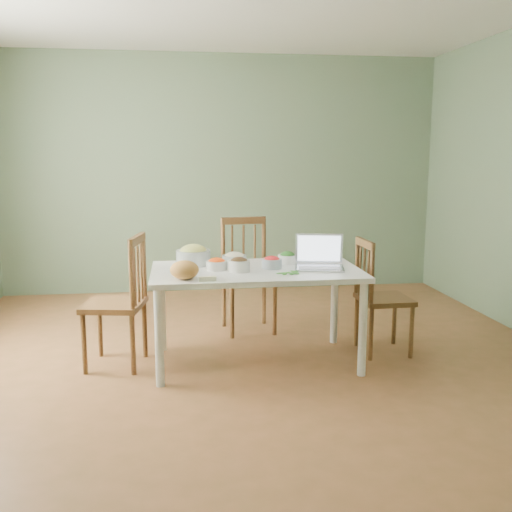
{
  "coord_description": "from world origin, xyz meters",
  "views": [
    {
      "loc": [
        -0.52,
        -4.19,
        1.58
      ],
      "look_at": [
        0.06,
        0.03,
        0.83
      ],
      "focal_mm": 40.5,
      "sensor_mm": 36.0,
      "label": 1
    }
  ],
  "objects": [
    {
      "name": "floor",
      "position": [
        0.0,
        0.0,
        0.0
      ],
      "size": [
        5.0,
        5.0,
        0.0
      ],
      "primitive_type": "cube",
      "color": "brown",
      "rests_on": "ground"
    },
    {
      "name": "bowl_redpep",
      "position": [
        0.18,
        0.05,
        0.78
      ],
      "size": [
        0.16,
        0.16,
        0.09
      ],
      "primitive_type": null,
      "rotation": [
        0.0,
        0.0,
        0.04
      ],
      "color": "red",
      "rests_on": "dining_table"
    },
    {
      "name": "chair_left",
      "position": [
        -1.01,
        0.1,
        0.5
      ],
      "size": [
        0.49,
        0.51,
        1.0
      ],
      "primitive_type": null,
      "rotation": [
        0.0,
        0.0,
        -1.74
      ],
      "color": "#362215",
      "rests_on": "floor"
    },
    {
      "name": "laptop",
      "position": [
        0.53,
        -0.04,
        0.86
      ],
      "size": [
        0.42,
        0.37,
        0.25
      ],
      "primitive_type": null,
      "rotation": [
        0.0,
        0.0,
        -0.21
      ],
      "color": "silver",
      "rests_on": "dining_table"
    },
    {
      "name": "wall_back",
      "position": [
        0.0,
        2.5,
        1.35
      ],
      "size": [
        5.0,
        0.0,
        2.7
      ],
      "primitive_type": "cube",
      "color": "#596B51",
      "rests_on": "ground"
    },
    {
      "name": "bowl_mushroom",
      "position": [
        -0.08,
        -0.04,
        0.78
      ],
      "size": [
        0.21,
        0.21,
        0.1
      ],
      "primitive_type": null,
      "rotation": [
        0.0,
        0.0,
        -0.39
      ],
      "color": "black",
      "rests_on": "dining_table"
    },
    {
      "name": "chair_far",
      "position": [
        0.1,
        0.84,
        0.51
      ],
      "size": [
        0.5,
        0.48,
        1.02
      ],
      "primitive_type": null,
      "rotation": [
        0.0,
        0.0,
        0.12
      ],
      "color": "#362215",
      "rests_on": "floor"
    },
    {
      "name": "dining_table",
      "position": [
        0.06,
        0.03,
        0.37
      ],
      "size": [
        1.56,
        0.88,
        0.73
      ],
      "primitive_type": null,
      "color": "white",
      "rests_on": "floor"
    },
    {
      "name": "chair_right",
      "position": [
        1.11,
        0.12,
        0.46
      ],
      "size": [
        0.4,
        0.41,
        0.92
      ],
      "primitive_type": null,
      "rotation": [
        0.0,
        0.0,
        1.59
      ],
      "color": "#362215",
      "rests_on": "floor"
    },
    {
      "name": "wall_front",
      "position": [
        0.0,
        -2.5,
        1.35
      ],
      "size": [
        5.0,
        0.0,
        2.7
      ],
      "primitive_type": "cube",
      "color": "#596B51",
      "rests_on": "ground"
    },
    {
      "name": "bread_boule",
      "position": [
        -0.48,
        -0.25,
        0.8
      ],
      "size": [
        0.23,
        0.23,
        0.13
      ],
      "primitive_type": "ellipsoid",
      "rotation": [
        0.0,
        0.0,
        0.15
      ],
      "color": "#C08A42",
      "rests_on": "dining_table"
    },
    {
      "name": "bowl_onion",
      "position": [
        -0.09,
        0.19,
        0.78
      ],
      "size": [
        0.19,
        0.19,
        0.1
      ],
      "primitive_type": null,
      "rotation": [
        0.0,
        0.0,
        0.02
      ],
      "color": "beige",
      "rests_on": "dining_table"
    },
    {
      "name": "bowl_broccoli",
      "position": [
        0.33,
        0.21,
        0.78
      ],
      "size": [
        0.16,
        0.16,
        0.09
      ],
      "primitive_type": null,
      "rotation": [
        0.0,
        0.0,
        -0.1
      ],
      "color": "#143510",
      "rests_on": "dining_table"
    },
    {
      "name": "butter_stick",
      "position": [
        -0.33,
        -0.34,
        0.75
      ],
      "size": [
        0.12,
        0.05,
        0.03
      ],
      "primitive_type": "cube",
      "rotation": [
        0.0,
        0.0,
        0.12
      ],
      "color": "#FAF4C5",
      "rests_on": "dining_table"
    },
    {
      "name": "flatbread",
      "position": [
        0.39,
        0.37,
        0.74
      ],
      "size": [
        0.18,
        0.18,
        0.02
      ],
      "primitive_type": "cylinder",
      "rotation": [
        0.0,
        0.0,
        -0.02
      ],
      "color": "tan",
      "rests_on": "dining_table"
    },
    {
      "name": "bowl_squash",
      "position": [
        -0.41,
        0.27,
        0.81
      ],
      "size": [
        0.28,
        0.28,
        0.15
      ],
      "primitive_type": null,
      "rotation": [
        0.0,
        0.0,
        0.06
      ],
      "color": "#F1DF6D",
      "rests_on": "dining_table"
    },
    {
      "name": "basil_bunch",
      "position": [
        0.26,
        -0.16,
        0.74
      ],
      "size": [
        0.19,
        0.19,
        0.02
      ],
      "primitive_type": null,
      "color": "#155B15",
      "rests_on": "dining_table"
    },
    {
      "name": "bowl_carrot",
      "position": [
        -0.24,
        0.04,
        0.78
      ],
      "size": [
        0.2,
        0.2,
        0.09
      ],
      "primitive_type": null,
      "rotation": [
        0.0,
        0.0,
        -0.3
      ],
      "color": "#FE4E06",
      "rests_on": "dining_table"
    }
  ]
}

